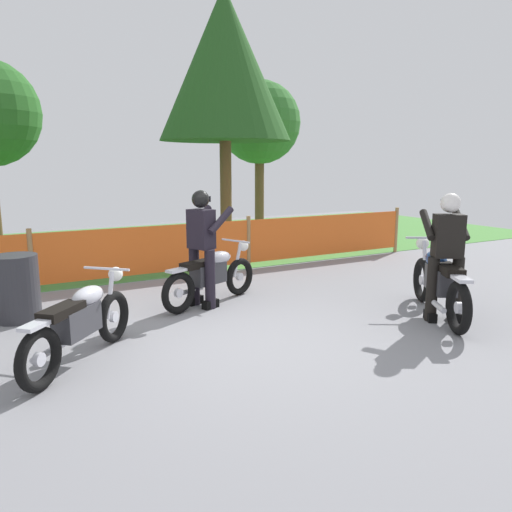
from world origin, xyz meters
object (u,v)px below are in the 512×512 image
object	(u,v)px
motorcycle_third	(81,322)
rider_trailing	(447,253)
oil_drum	(16,288)
motorcycle_lead	(212,275)
rider_lead	(202,244)
motorcycle_trailing	(439,281)

from	to	relation	value
motorcycle_third	rider_trailing	world-z (taller)	rider_trailing
oil_drum	motorcycle_lead	bearing A→B (deg)	-11.20
motorcycle_lead	rider_trailing	distance (m)	3.28
rider_lead	motorcycle_third	bearing A→B (deg)	-167.90
rider_lead	motorcycle_lead	bearing A→B (deg)	0.57
motorcycle_trailing	motorcycle_third	world-z (taller)	motorcycle_trailing
rider_lead	rider_trailing	size ratio (longest dim) A/B	1.00
motorcycle_third	rider_lead	bearing A→B (deg)	-12.77
motorcycle_lead	motorcycle_trailing	distance (m)	3.20
motorcycle_lead	rider_lead	xyz separation A→B (m)	(-0.17, -0.07, 0.48)
rider_trailing	motorcycle_trailing	bearing A→B (deg)	0.57
motorcycle_lead	oil_drum	bearing A→B (deg)	146.37
motorcycle_lead	rider_lead	distance (m)	0.52
motorcycle_third	rider_lead	distance (m)	2.38
motorcycle_third	rider_trailing	size ratio (longest dim) A/B	0.88
motorcycle_third	rider_lead	xyz separation A→B (m)	(1.92, 1.32, 0.48)
motorcycle_lead	motorcycle_trailing	size ratio (longest dim) A/B	0.94
motorcycle_trailing	motorcycle_third	distance (m)	4.60
rider_lead	motorcycle_trailing	bearing A→B (deg)	-59.20
motorcycle_lead	oil_drum	xyz separation A→B (m)	(-2.58, 0.51, 0.01)
rider_lead	oil_drum	xyz separation A→B (m)	(-2.42, 0.58, -0.48)
motorcycle_third	rider_lead	size ratio (longest dim) A/B	0.88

